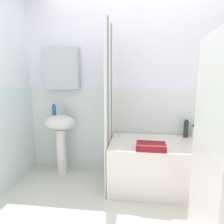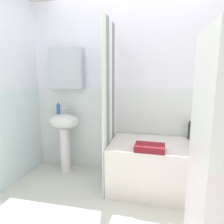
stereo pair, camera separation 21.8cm
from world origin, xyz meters
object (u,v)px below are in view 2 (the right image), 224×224
object	(u,v)px
sink	(64,130)
conditioner_bottle	(219,134)
soap_dispenser	(58,109)
body_wash_bottle	(208,132)
bathtub	(169,167)
shampoo_bottle	(199,134)
lotion_bottle	(190,131)
towel_folded	(150,148)

from	to	relation	value
sink	conditioner_bottle	world-z (taller)	sink
soap_dispenser	conditioner_bottle	xyz separation A→B (m)	(2.11, 0.12, -0.26)
sink	body_wash_bottle	xyz separation A→B (m)	(1.90, 0.12, 0.05)
bathtub	shampoo_bottle	bearing A→B (deg)	38.15
lotion_bottle	bathtub	bearing A→B (deg)	-134.39
conditioner_bottle	shampoo_bottle	world-z (taller)	conditioner_bottle
shampoo_bottle	lotion_bottle	size ratio (longest dim) A/B	0.69
conditioner_bottle	lotion_bottle	bearing A→B (deg)	-174.45
conditioner_bottle	shampoo_bottle	distance (m)	0.23
towel_folded	conditioner_bottle	bearing A→B (deg)	33.75
bathtub	conditioner_bottle	distance (m)	0.77
sink	towel_folded	xyz separation A→B (m)	(1.20, -0.42, -0.01)
soap_dispenser	conditioner_bottle	distance (m)	2.13
body_wash_bottle	shampoo_bottle	xyz separation A→B (m)	(-0.11, 0.00, -0.03)
bathtub	soap_dispenser	bearing A→B (deg)	173.14
lotion_bottle	conditioner_bottle	bearing A→B (deg)	5.55
soap_dispenser	shampoo_bottle	world-z (taller)	soap_dispenser
conditioner_bottle	sink	bearing A→B (deg)	-176.33
soap_dispenser	shampoo_bottle	distance (m)	1.90
sink	towel_folded	distance (m)	1.27
bathtub	shampoo_bottle	size ratio (longest dim) A/B	8.80
conditioner_bottle	shampoo_bottle	xyz separation A→B (m)	(-0.23, -0.01, -0.01)
conditioner_bottle	body_wash_bottle	xyz separation A→B (m)	(-0.12, -0.01, 0.02)
conditioner_bottle	body_wash_bottle	distance (m)	0.13
sink	shampoo_bottle	distance (m)	1.80
shampoo_bottle	body_wash_bottle	bearing A→B (deg)	-1.17
body_wash_bottle	lotion_bottle	world-z (taller)	lotion_bottle
sink	conditioner_bottle	distance (m)	2.03
shampoo_bottle	lotion_bottle	bearing A→B (deg)	-167.96
bathtub	shampoo_bottle	world-z (taller)	shampoo_bottle
soap_dispenser	body_wash_bottle	distance (m)	2.00
bathtub	towel_folded	size ratio (longest dim) A/B	4.44
bathtub	conditioner_bottle	bearing A→B (deg)	26.49
bathtub	body_wash_bottle	distance (m)	0.68
body_wash_bottle	soap_dispenser	bearing A→B (deg)	-176.91
body_wash_bottle	towel_folded	size ratio (longest dim) A/B	0.67
body_wash_bottle	conditioner_bottle	bearing A→B (deg)	5.67
soap_dispenser	shampoo_bottle	bearing A→B (deg)	3.34
body_wash_bottle	towel_folded	bearing A→B (deg)	-142.44
sink	soap_dispenser	world-z (taller)	soap_dispenser
sink	towel_folded	size ratio (longest dim) A/B	2.67
soap_dispenser	lotion_bottle	size ratio (longest dim) A/B	0.67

